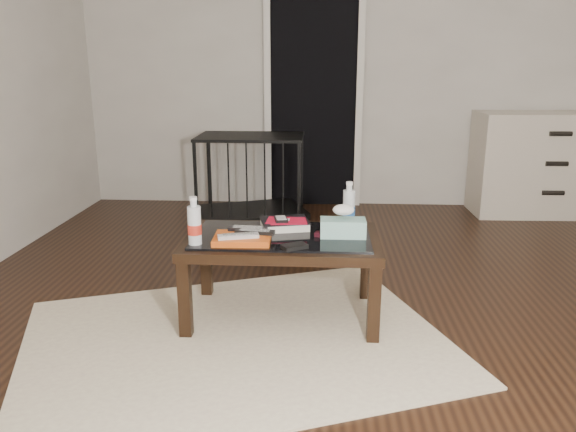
{
  "coord_description": "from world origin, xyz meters",
  "views": [
    {
      "loc": [
        -0.31,
        -2.79,
        1.33
      ],
      "look_at": [
        -0.48,
        0.02,
        0.55
      ],
      "focal_mm": 35.0,
      "sensor_mm": 36.0,
      "label": 1
    }
  ],
  "objects_px": {
    "dresser": "(544,164)",
    "textbook": "(285,224)",
    "water_bottle_right": "(349,203)",
    "coffee_table": "(282,247)",
    "pet_crate": "(251,190)",
    "tissue_box": "(343,228)",
    "water_bottle_left": "(194,221)"
  },
  "relations": [
    {
      "from": "water_bottle_right",
      "to": "water_bottle_left",
      "type": "bearing_deg",
      "value": -152.8
    },
    {
      "from": "dresser",
      "to": "pet_crate",
      "type": "bearing_deg",
      "value": -176.22
    },
    {
      "from": "textbook",
      "to": "tissue_box",
      "type": "bearing_deg",
      "value": -35.85
    },
    {
      "from": "coffee_table",
      "to": "water_bottle_right",
      "type": "distance_m",
      "value": 0.45
    },
    {
      "from": "coffee_table",
      "to": "pet_crate",
      "type": "bearing_deg",
      "value": 101.64
    },
    {
      "from": "textbook",
      "to": "water_bottle_right",
      "type": "height_order",
      "value": "water_bottle_right"
    },
    {
      "from": "pet_crate",
      "to": "tissue_box",
      "type": "bearing_deg",
      "value": -90.49
    },
    {
      "from": "water_bottle_left",
      "to": "textbook",
      "type": "bearing_deg",
      "value": 35.3
    },
    {
      "from": "pet_crate",
      "to": "textbook",
      "type": "height_order",
      "value": "pet_crate"
    },
    {
      "from": "water_bottle_right",
      "to": "tissue_box",
      "type": "relative_size",
      "value": 1.03
    },
    {
      "from": "pet_crate",
      "to": "water_bottle_left",
      "type": "height_order",
      "value": "pet_crate"
    },
    {
      "from": "textbook",
      "to": "water_bottle_left",
      "type": "bearing_deg",
      "value": -158.12
    },
    {
      "from": "textbook",
      "to": "water_bottle_right",
      "type": "bearing_deg",
      "value": 2.13
    },
    {
      "from": "water_bottle_left",
      "to": "water_bottle_right",
      "type": "xyz_separation_m",
      "value": [
        0.77,
        0.39,
        0.0
      ]
    },
    {
      "from": "coffee_table",
      "to": "textbook",
      "type": "xyz_separation_m",
      "value": [
        0.0,
        0.12,
        0.09
      ]
    },
    {
      "from": "dresser",
      "to": "textbook",
      "type": "bearing_deg",
      "value": -136.59
    },
    {
      "from": "dresser",
      "to": "pet_crate",
      "type": "distance_m",
      "value": 2.6
    },
    {
      "from": "coffee_table",
      "to": "tissue_box",
      "type": "xyz_separation_m",
      "value": [
        0.31,
        -0.01,
        0.11
      ]
    },
    {
      "from": "pet_crate",
      "to": "water_bottle_left",
      "type": "xyz_separation_m",
      "value": [
        0.0,
        -2.2,
        0.35
      ]
    },
    {
      "from": "tissue_box",
      "to": "water_bottle_right",
      "type": "bearing_deg",
      "value": 79.82
    },
    {
      "from": "tissue_box",
      "to": "pet_crate",
      "type": "bearing_deg",
      "value": 109.25
    },
    {
      "from": "dresser",
      "to": "water_bottle_right",
      "type": "bearing_deg",
      "value": -132.9
    },
    {
      "from": "textbook",
      "to": "water_bottle_left",
      "type": "xyz_separation_m",
      "value": [
        -0.42,
        -0.3,
        0.1
      ]
    },
    {
      "from": "coffee_table",
      "to": "dresser",
      "type": "bearing_deg",
      "value": 46.25
    },
    {
      "from": "water_bottle_left",
      "to": "pet_crate",
      "type": "bearing_deg",
      "value": 90.05
    },
    {
      "from": "tissue_box",
      "to": "coffee_table",
      "type": "bearing_deg",
      "value": 178.44
    },
    {
      "from": "water_bottle_right",
      "to": "pet_crate",
      "type": "bearing_deg",
      "value": 113.0
    },
    {
      "from": "dresser",
      "to": "pet_crate",
      "type": "height_order",
      "value": "dresser"
    },
    {
      "from": "textbook",
      "to": "water_bottle_left",
      "type": "height_order",
      "value": "water_bottle_left"
    },
    {
      "from": "textbook",
      "to": "tissue_box",
      "type": "height_order",
      "value": "tissue_box"
    },
    {
      "from": "pet_crate",
      "to": "tissue_box",
      "type": "distance_m",
      "value": 2.18
    },
    {
      "from": "textbook",
      "to": "water_bottle_left",
      "type": "relative_size",
      "value": 1.05
    }
  ]
}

